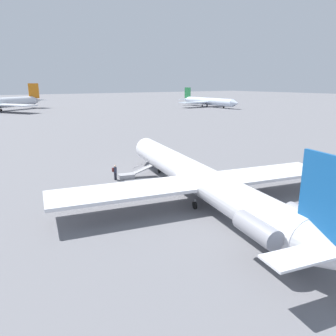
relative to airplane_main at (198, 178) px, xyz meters
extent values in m
plane|color=slate|center=(1.03, -0.22, -2.19)|extent=(600.00, 600.00, 0.00)
cylinder|color=silver|center=(1.03, -0.22, -0.02)|extent=(29.02, 8.66, 2.80)
cone|color=silver|center=(16.77, -3.49, -0.02)|extent=(3.58, 3.32, 2.75)
cone|color=silver|center=(-14.97, 3.11, -0.02)|extent=(4.13, 3.43, 2.75)
cube|color=#145193|center=(-14.26, 2.96, 2.92)|extent=(3.89, 1.02, 4.48)
cube|color=silver|center=(-14.64, 3.04, 0.26)|extent=(3.24, 8.02, 0.14)
cube|color=silver|center=(1.14, 7.43, -0.23)|extent=(6.87, 12.86, 0.28)
cube|color=silver|center=(-1.91, -7.26, -0.23)|extent=(6.87, 12.86, 0.28)
cylinder|color=gray|center=(-10.81, 4.26, 0.19)|extent=(3.55, 1.92, 1.26)
cylinder|color=gray|center=(-11.61, 0.40, 0.19)|extent=(3.55, 1.92, 1.26)
cylinder|color=black|center=(10.28, -2.14, -1.85)|extent=(0.71, 0.31, 0.69)
cylinder|color=gray|center=(10.28, -2.14, -1.39)|extent=(0.12, 0.12, 0.22)
cylinder|color=black|center=(-1.55, 1.61, -1.85)|extent=(0.71, 0.31, 0.69)
cylinder|color=gray|center=(-1.55, 1.61, -1.39)|extent=(0.12, 0.12, 0.22)
cylinder|color=black|center=(-2.07, -0.86, -1.85)|extent=(0.71, 0.31, 0.69)
cylinder|color=gray|center=(-2.07, -0.86, -1.39)|extent=(0.12, 0.12, 0.22)
cone|color=silver|center=(131.14, -14.65, 0.89)|extent=(6.04, 6.45, 3.90)
cube|color=orange|center=(130.60, -13.77, 5.07)|extent=(3.20, 4.90, 6.37)
cube|color=silver|center=(130.89, -14.24, 1.29)|extent=(10.73, 7.90, 0.20)
cube|color=silver|center=(110.09, -1.71, 0.59)|extent=(18.82, 14.99, 0.40)
cylinder|color=black|center=(119.13, 1.34, -1.70)|extent=(0.73, 0.97, 0.99)
cylinder|color=#2D2D33|center=(119.13, 1.34, -1.06)|extent=(0.18, 0.18, 0.31)
cylinder|color=silver|center=(92.45, -80.69, 0.29)|extent=(29.87, 3.27, 3.21)
cone|color=silver|center=(75.76, -80.72, 0.29)|extent=(3.54, 3.15, 3.15)
cone|color=silver|center=(109.47, -80.66, 0.29)|extent=(4.18, 3.15, 3.15)
cube|color=#1E6B38|center=(108.64, -80.66, 3.66)|extent=(4.50, 0.27, 5.14)
cube|color=silver|center=(109.09, -80.66, 0.61)|extent=(1.94, 8.99, 0.16)
cube|color=silver|center=(93.96, -88.56, 0.05)|extent=(5.16, 12.55, 0.32)
cube|color=silver|center=(93.93, -72.81, 0.05)|extent=(5.16, 12.55, 0.32)
cylinder|color=black|center=(82.75, -80.71, -1.80)|extent=(0.79, 0.20, 0.79)
cylinder|color=gray|center=(82.75, -80.71, -1.28)|extent=(0.14, 0.14, 0.25)
cylinder|color=black|center=(95.44, -82.13, -1.80)|extent=(0.79, 0.20, 0.79)
cylinder|color=gray|center=(95.44, -82.13, -1.28)|extent=(0.14, 0.14, 0.25)
cylinder|color=black|center=(95.44, -79.24, -1.80)|extent=(0.79, 0.20, 0.79)
cylinder|color=gray|center=(95.44, -79.24, -1.28)|extent=(0.14, 0.14, 0.25)
cube|color=#99999E|center=(10.45, 2.27, -1.94)|extent=(1.44, 1.99, 0.50)
cube|color=#99999E|center=(10.05, 0.31, -1.31)|extent=(1.34, 2.38, 0.87)
cube|color=#99999E|center=(10.49, 0.22, -0.81)|extent=(0.51, 2.19, 0.82)
cube|color=#23232D|center=(10.61, 3.59, -1.77)|extent=(0.25, 0.31, 0.85)
cylinder|color=#33384C|center=(10.61, 3.59, -1.02)|extent=(0.36, 0.36, 0.65)
sphere|color=beige|center=(10.61, 3.59, -0.57)|extent=(0.24, 0.24, 0.24)
cube|color=#592323|center=(10.66, 3.86, -0.99)|extent=(0.31, 0.23, 0.44)
cube|color=black|center=(7.76, 5.79, -2.18)|extent=(0.46, 0.46, 0.03)
cone|color=orange|center=(7.76, 5.79, -1.94)|extent=(0.35, 0.35, 0.50)
camera|label=1|loc=(-22.75, 18.60, 8.67)|focal=35.00mm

